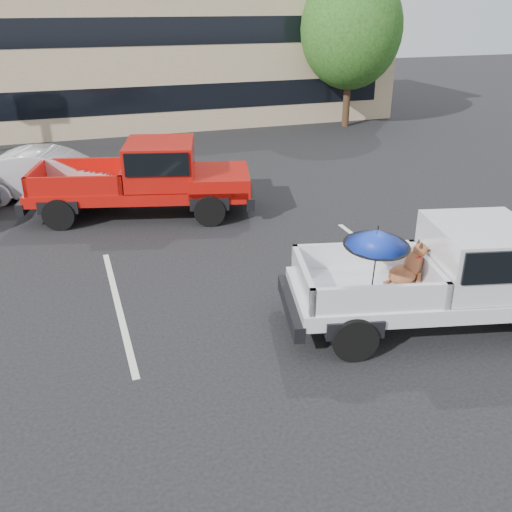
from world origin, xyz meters
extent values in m
plane|color=black|center=(0.00, 0.00, 0.00)|extent=(90.00, 90.00, 0.00)
cube|color=silver|center=(-3.00, 2.00, 0.00)|extent=(0.12, 5.00, 0.01)
cube|color=silver|center=(3.00, 2.00, 0.00)|extent=(0.12, 5.00, 0.01)
cube|color=tan|center=(2.00, 21.00, 3.00)|extent=(20.00, 8.00, 6.00)
cube|color=black|center=(2.00, 17.02, 1.50)|extent=(18.00, 0.08, 1.10)
cube|color=black|center=(2.00, 17.02, 4.20)|extent=(18.00, 0.08, 1.10)
cylinder|color=#332114|center=(9.00, 16.00, 1.36)|extent=(0.32, 0.32, 2.73)
ellipsoid|color=#164C15|center=(9.00, 16.00, 4.22)|extent=(4.46, 4.46, 5.13)
cylinder|color=#332114|center=(6.00, 24.00, 1.43)|extent=(0.32, 0.32, 2.86)
ellipsoid|color=#164C15|center=(6.00, 24.00, 4.42)|extent=(4.68, 4.68, 5.38)
cylinder|color=black|center=(0.45, -1.05, 0.38)|extent=(0.80, 0.45, 0.76)
cylinder|color=black|center=(0.87, 0.74, 0.38)|extent=(0.80, 0.45, 0.76)
cylinder|color=black|center=(4.38, -0.08, 0.38)|extent=(0.80, 0.45, 0.76)
cube|color=white|center=(2.46, -0.58, 0.67)|extent=(5.69, 3.10, 0.28)
cube|color=black|center=(-0.21, 0.05, 0.50)|extent=(0.62, 1.95, 0.28)
cube|color=white|center=(3.00, -0.70, 1.35)|extent=(2.03, 2.17, 1.05)
cube|color=black|center=(3.00, -0.70, 1.55)|extent=(1.90, 2.23, 0.55)
cube|color=black|center=(1.05, -0.25, 0.73)|extent=(2.66, 2.32, 0.10)
cube|color=white|center=(1.25, 0.60, 1.03)|extent=(2.26, 0.62, 0.50)
cube|color=white|center=(0.85, -1.09, 1.03)|extent=(2.26, 0.62, 0.50)
cube|color=white|center=(-0.02, 0.00, 1.03)|extent=(0.52, 1.81, 0.50)
cube|color=white|center=(2.12, -0.50, 1.03)|extent=(0.52, 1.81, 0.50)
ellipsoid|color=brown|center=(1.77, -0.27, 0.95)|extent=(0.59, 0.53, 0.34)
cylinder|color=brown|center=(2.02, -0.41, 0.91)|extent=(0.07, 0.07, 0.25)
cylinder|color=brown|center=(2.06, -0.25, 0.91)|extent=(0.07, 0.07, 0.25)
ellipsoid|color=brown|center=(1.95, -0.31, 1.16)|extent=(0.38, 0.35, 0.46)
cylinder|color=red|center=(1.97, -0.31, 1.31)|extent=(0.22, 0.22, 0.04)
sphere|color=brown|center=(2.04, -0.33, 1.42)|extent=(0.24, 0.24, 0.24)
cone|color=black|center=(2.17, -0.36, 1.40)|extent=(0.19, 0.15, 0.12)
cone|color=black|center=(2.00, -0.39, 1.54)|extent=(0.08, 0.08, 0.13)
cone|color=black|center=(2.03, -0.26, 1.54)|extent=(0.08, 0.08, 0.13)
cylinder|color=brown|center=(1.58, -0.22, 0.84)|extent=(0.30, 0.05, 0.10)
cylinder|color=black|center=(1.04, -0.52, 1.31)|extent=(0.02, 0.10, 1.05)
cone|color=#132EAD|center=(1.04, -0.52, 1.85)|extent=(1.10, 1.12, 0.36)
cylinder|color=black|center=(1.04, -0.52, 2.01)|extent=(0.02, 0.02, 0.10)
cylinder|color=black|center=(1.04, -0.52, 1.72)|extent=(1.10, 1.10, 0.09)
cylinder|color=black|center=(-3.92, 6.55, 0.40)|extent=(0.86, 0.49, 0.81)
cylinder|color=black|center=(-3.42, 8.44, 0.40)|extent=(0.86, 0.49, 0.81)
cylinder|color=black|center=(-0.23, 5.58, 0.40)|extent=(0.86, 0.49, 0.81)
cylinder|color=black|center=(0.27, 7.47, 0.40)|extent=(0.86, 0.49, 0.81)
cube|color=#B40F0A|center=(-1.77, 7.00, 0.71)|extent=(6.05, 3.43, 0.30)
cube|color=#B40F0A|center=(0.28, 6.46, 0.93)|extent=(2.06, 2.38, 0.49)
cube|color=black|center=(1.05, 6.25, 0.53)|extent=(0.73, 2.07, 0.32)
cube|color=black|center=(-4.60, 7.74, 0.53)|extent=(0.71, 2.06, 0.30)
cube|color=#B40F0A|center=(-1.21, 6.85, 1.43)|extent=(2.19, 2.33, 1.11)
cube|color=black|center=(-1.21, 6.85, 1.65)|extent=(2.06, 2.40, 0.58)
cube|color=black|center=(-3.26, 7.39, 0.77)|extent=(2.86, 2.51, 0.11)
cube|color=#B40F0A|center=(-3.03, 8.28, 1.09)|extent=(2.39, 0.72, 0.53)
cube|color=#B40F0A|center=(-3.50, 6.50, 1.09)|extent=(2.39, 0.72, 0.53)
cube|color=#B40F0A|center=(-4.39, 7.69, 1.09)|extent=(0.60, 1.92, 0.53)
cube|color=#B40F0A|center=(-2.13, 7.09, 1.09)|extent=(0.60, 1.92, 0.53)
imported|color=silver|center=(-4.01, 9.22, 0.73)|extent=(4.68, 2.81, 1.46)
camera|label=1|loc=(-3.59, -7.98, 5.38)|focal=40.00mm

